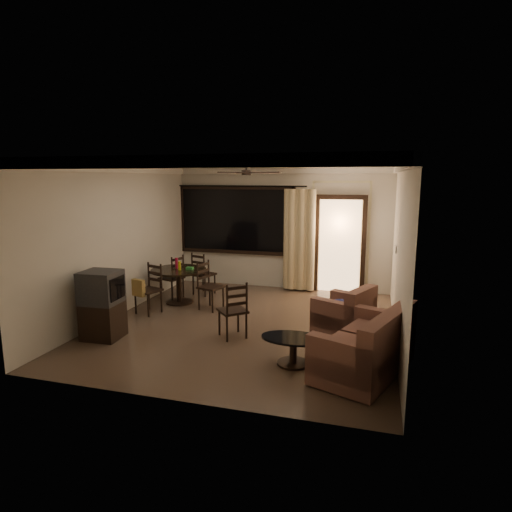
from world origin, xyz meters
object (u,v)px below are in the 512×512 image
(dining_chair_north, at_px, (204,282))
(sofa, at_px, (368,349))
(dining_chair_west, at_px, (172,286))
(coffee_table, at_px, (293,346))
(dining_chair_south, at_px, (148,298))
(dining_table, at_px, (179,276))
(dining_chair_east, at_px, (211,295))
(armchair, at_px, (346,315))
(tv_cabinet, at_px, (102,305))
(side_chair, at_px, (233,321))

(dining_chair_north, relative_size, sofa, 0.52)
(dining_chair_west, bearing_deg, coffee_table, 67.88)
(dining_chair_west, xyz_separation_m, dining_chair_south, (0.03, -1.07, 0.02))
(dining_table, relative_size, sofa, 0.63)
(dining_chair_east, xyz_separation_m, armchair, (2.68, -0.70, 0.05))
(dining_chair_east, relative_size, dining_chair_south, 1.00)
(tv_cabinet, bearing_deg, dining_chair_east, 57.32)
(coffee_table, bearing_deg, dining_chair_east, 134.78)
(dining_chair_east, bearing_deg, side_chair, -127.92)
(armchair, xyz_separation_m, coffee_table, (-0.62, -1.37, -0.07))
(dining_chair_north, height_order, tv_cabinet, tv_cabinet)
(dining_chair_south, height_order, armchair, dining_chair_south)
(dining_chair_north, distance_m, tv_cabinet, 2.98)
(dining_chair_west, xyz_separation_m, tv_cabinet, (-0.01, -2.42, 0.27))
(dining_chair_east, bearing_deg, dining_table, 89.91)
(dining_table, height_order, side_chair, side_chair)
(dining_chair_east, xyz_separation_m, tv_cabinet, (-1.09, -1.92, 0.27))
(sofa, xyz_separation_m, armchair, (-0.39, 1.38, -0.01))
(tv_cabinet, bearing_deg, coffee_table, -5.92)
(side_chair, bearing_deg, dining_chair_south, -62.37)
(dining_table, bearing_deg, armchair, -15.30)
(dining_table, xyz_separation_m, armchair, (3.48, -0.95, -0.23))
(dining_table, xyz_separation_m, side_chair, (1.72, -1.57, -0.28))
(armchair, relative_size, side_chair, 1.13)
(dining_chair_east, distance_m, armchair, 2.77)
(dining_chair_south, bearing_deg, dining_chair_west, 108.68)
(coffee_table, height_order, side_chair, side_chair)
(side_chair, bearing_deg, sofa, 118.81)
(coffee_table, bearing_deg, tv_cabinet, 177.17)
(dining_chair_west, xyz_separation_m, dining_chair_east, (1.08, -0.49, 0.00))
(dining_table, xyz_separation_m, coffee_table, (2.86, -2.32, -0.30))
(dining_chair_north, distance_m, coffee_table, 4.04)
(dining_chair_west, height_order, dining_chair_east, same)
(dining_table, bearing_deg, dining_chair_west, 138.95)
(dining_chair_north, bearing_deg, tv_cabinet, 97.02)
(side_chair, bearing_deg, dining_chair_west, -83.81)
(dining_chair_west, height_order, dining_chair_north, same)
(dining_chair_west, height_order, coffee_table, dining_chair_west)
(dining_chair_west, relative_size, tv_cabinet, 0.86)
(coffee_table, relative_size, side_chair, 0.96)
(dining_chair_west, bearing_deg, dining_chair_south, 18.68)
(tv_cabinet, height_order, sofa, tv_cabinet)
(sofa, bearing_deg, side_chair, -178.72)
(sofa, relative_size, armchair, 1.71)
(dining_table, distance_m, coffee_table, 3.70)
(dining_chair_south, distance_m, sofa, 4.39)
(dining_chair_south, bearing_deg, armchair, 15.17)
(dining_chair_north, bearing_deg, side_chair, 139.87)
(dining_chair_east, distance_m, dining_chair_south, 1.20)
(dining_chair_east, relative_size, armchair, 0.90)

